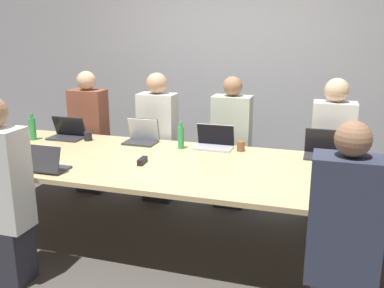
{
  "coord_description": "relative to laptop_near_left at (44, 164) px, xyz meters",
  "views": [
    {
      "loc": [
        1.12,
        -3.32,
        1.87
      ],
      "look_at": [
        0.05,
        0.1,
        0.9
      ],
      "focal_mm": 40.0,
      "sensor_mm": 36.0,
      "label": 1
    }
  ],
  "objects": [
    {
      "name": "ground_plane",
      "position": [
        1.0,
        0.54,
        -0.82
      ],
      "size": [
        24.0,
        24.0,
        0.0
      ],
      "primitive_type": "plane",
      "color": "#4C4742"
    },
    {
      "name": "curtain_wall",
      "position": [
        1.0,
        2.39,
        0.58
      ],
      "size": [
        12.0,
        0.06,
        2.8
      ],
      "color": "#ADADB2",
      "rests_on": "ground_plane"
    },
    {
      "name": "conference_table",
      "position": [
        1.0,
        0.54,
        -0.11
      ],
      "size": [
        4.45,
        1.4,
        0.75
      ],
      "color": "#D6B77F",
      "rests_on": "ground_plane"
    },
    {
      "name": "laptop_near_left",
      "position": [
        0.0,
        0.0,
        0.0
      ],
      "size": [
        0.34,
        0.22,
        0.22
      ],
      "rotation": [
        0.0,
        0.0,
        3.14
      ],
      "color": "#333338",
      "rests_on": "conference_table"
    },
    {
      "name": "person_near_left",
      "position": [
        -0.07,
        -0.42,
        -0.12
      ],
      "size": [
        0.4,
        0.24,
        1.42
      ],
      "rotation": [
        0.0,
        0.0,
        3.14
      ],
      "color": "#2D2D38",
      "rests_on": "ground_plane"
    },
    {
      "name": "cup_near_left",
      "position": [
        -0.28,
        0.01,
        -0.01
      ],
      "size": [
        0.07,
        0.07,
        0.1
      ],
      "color": "white",
      "rests_on": "conference_table"
    },
    {
      "name": "bottle_near_left",
      "position": [
        -0.28,
        0.15,
        0.05
      ],
      "size": [
        0.07,
        0.07,
        0.28
      ],
      "color": "green",
      "rests_on": "conference_table"
    },
    {
      "name": "laptop_far_center",
      "position": [
        1.14,
        1.09,
        0.0
      ],
      "size": [
        0.37,
        0.23,
        0.23
      ],
      "color": "#B7B7BC",
      "rests_on": "conference_table"
    },
    {
      "name": "person_far_center",
      "position": [
        1.22,
        1.5,
        -0.14
      ],
      "size": [
        0.4,
        0.24,
        1.4
      ],
      "color": "#2D2D38",
      "rests_on": "ground_plane"
    },
    {
      "name": "cup_far_center",
      "position": [
        1.4,
        1.06,
        -0.02
      ],
      "size": [
        0.07,
        0.07,
        0.09
      ],
      "color": "brown",
      "rests_on": "conference_table"
    },
    {
      "name": "bottle_far_center",
      "position": [
        0.83,
        0.98,
        0.05
      ],
      "size": [
        0.06,
        0.06,
        0.26
      ],
      "color": "green",
      "rests_on": "conference_table"
    },
    {
      "name": "laptop_far_left",
      "position": [
        -0.43,
        1.0,
        0.0
      ],
      "size": [
        0.36,
        0.23,
        0.23
      ],
      "color": "#333338",
      "rests_on": "conference_table"
    },
    {
      "name": "person_far_left",
      "position": [
        -0.45,
        1.46,
        -0.13
      ],
      "size": [
        0.4,
        0.24,
        1.41
      ],
      "color": "#2D2D38",
      "rests_on": "ground_plane"
    },
    {
      "name": "cup_far_left",
      "position": [
        -0.18,
        0.98,
        -0.02
      ],
      "size": [
        0.08,
        0.08,
        0.09
      ],
      "color": "#232328",
      "rests_on": "conference_table"
    },
    {
      "name": "bottle_far_left",
      "position": [
        -0.74,
        0.84,
        0.05
      ],
      "size": [
        0.07,
        0.07,
        0.28
      ],
      "color": "green",
      "rests_on": "conference_table"
    },
    {
      "name": "laptop_far_midleft",
      "position": [
        0.39,
        1.07,
        0.01
      ],
      "size": [
        0.32,
        0.24,
        0.25
      ],
      "color": "#333338",
      "rests_on": "conference_table"
    },
    {
      "name": "person_far_midleft",
      "position": [
        0.41,
        1.43,
        -0.12
      ],
      "size": [
        0.4,
        0.24,
        1.42
      ],
      "color": "#2D2D38",
      "rests_on": "ground_plane"
    },
    {
      "name": "laptop_far_right",
      "position": [
        2.16,
        1.1,
        0.01
      ],
      "size": [
        0.37,
        0.25,
        0.25
      ],
      "color": "#333338",
      "rests_on": "conference_table"
    },
    {
      "name": "person_far_right",
      "position": [
        2.23,
        1.42,
        -0.12
      ],
      "size": [
        0.4,
        0.24,
        1.43
      ],
      "color": "#2D2D38",
      "rests_on": "ground_plane"
    },
    {
      "name": "laptop_near_right",
      "position": [
        2.26,
        0.02,
        0.01
      ],
      "size": [
        0.34,
        0.26,
        0.27
      ],
      "rotation": [
        0.0,
        0.0,
        3.14
      ],
      "color": "#333338",
      "rests_on": "conference_table"
    },
    {
      "name": "person_near_right",
      "position": [
        2.28,
        -0.42,
        -0.14
      ],
      "size": [
        0.4,
        0.24,
        1.4
      ],
      "rotation": [
        0.0,
        0.0,
        3.14
      ],
      "color": "#2D2D38",
      "rests_on": "ground_plane"
    },
    {
      "name": "stapler",
      "position": [
        0.67,
        0.43,
        -0.04
      ],
      "size": [
        0.05,
        0.15,
        0.05
      ],
      "rotation": [
        0.0,
        0.0,
        0.06
      ],
      "color": "black",
      "rests_on": "conference_table"
    }
  ]
}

